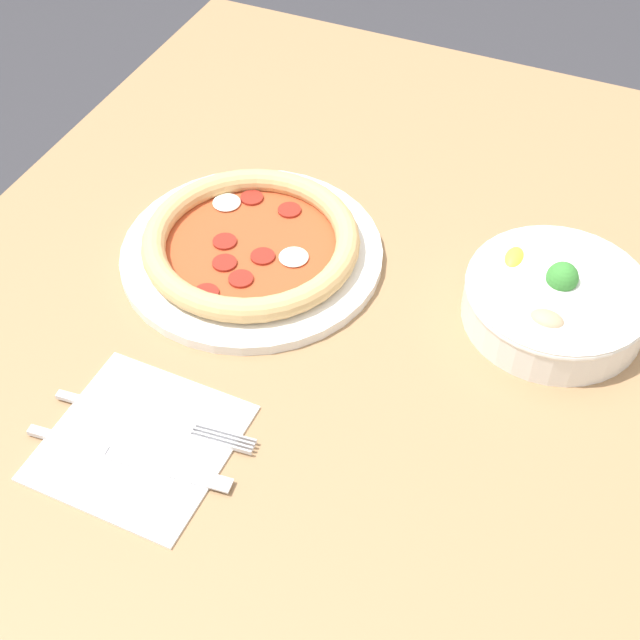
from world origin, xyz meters
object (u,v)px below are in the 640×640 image
object	(u,v)px
knife	(119,455)
fork	(151,419)
bowl	(555,299)
pizza	(251,246)

from	to	relation	value
knife	fork	bearing A→B (deg)	76.12
bowl	knife	bearing A→B (deg)	-43.88
pizza	bowl	bearing A→B (deg)	97.40
bowl	fork	xyz separation A→B (m)	(0.28, -0.30, -0.02)
pizza	fork	size ratio (longest dim) A/B	1.44
pizza	fork	xyz separation A→B (m)	(0.24, 0.02, -0.01)
pizza	knife	bearing A→B (deg)	1.85
pizza	fork	world-z (taller)	pizza
fork	knife	xyz separation A→B (m)	(0.04, -0.01, -0.00)
bowl	fork	world-z (taller)	bowl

